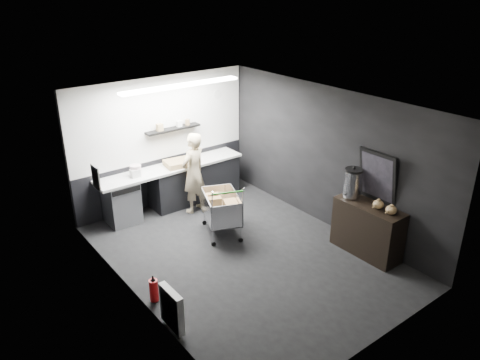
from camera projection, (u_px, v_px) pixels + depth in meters
floor at (244, 255)px, 8.21m from camera, size 5.50×5.50×0.00m
ceiling at (244, 104)px, 7.13m from camera, size 5.50×5.50×0.00m
wall_back at (162, 142)px, 9.67m from camera, size 5.50×0.00×5.50m
wall_front at (383, 258)px, 5.67m from camera, size 5.50×0.00×5.50m
wall_left at (132, 220)px, 6.56m from camera, size 0.00×5.50×5.50m
wall_right at (328, 158)px, 8.79m from camera, size 0.00×5.50×5.50m
kitchen_wall_panel at (161, 118)px, 9.46m from camera, size 3.95×0.02×1.70m
dado_panel at (165, 180)px, 10.00m from camera, size 3.95×0.02×1.00m
floating_shelf at (173, 129)px, 9.58m from camera, size 1.20×0.22×0.04m
wall_clock at (218, 94)px, 10.11m from camera, size 0.20×0.03×0.20m
poster at (96, 178)px, 7.43m from camera, size 0.02×0.30×0.40m
poster_red_band at (95, 174)px, 7.41m from camera, size 0.02×0.22×0.10m
radiator at (172, 309)px, 6.33m from camera, size 0.10×0.50×0.60m
ceiling_strip at (182, 85)px, 8.49m from camera, size 2.40×0.20×0.04m
prep_counter at (178, 184)px, 9.86m from camera, size 3.20×0.61×0.90m
person at (194, 173)px, 9.45m from camera, size 0.71×0.57×1.69m
shopping_cart at (221, 209)px, 8.70m from camera, size 0.93×1.20×1.09m
sideboard at (367, 222)px, 8.08m from camera, size 0.53×1.23×1.85m
fire_extinguisher at (154, 289)px, 6.95m from camera, size 0.13×0.13×0.44m
cardboard_box at (179, 163)px, 9.64m from camera, size 0.62×0.50×0.11m
pink_tub at (136, 170)px, 9.13m from camera, size 0.22×0.22×0.22m
white_container at (135, 173)px, 9.08m from camera, size 0.18×0.14×0.16m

